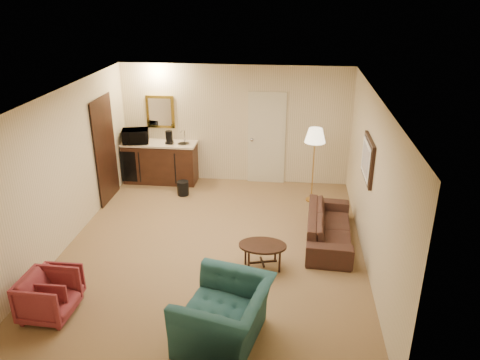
{
  "coord_description": "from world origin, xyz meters",
  "views": [
    {
      "loc": [
        1.21,
        -6.81,
        4.15
      ],
      "look_at": [
        0.39,
        0.5,
        1.05
      ],
      "focal_mm": 35.0,
      "sensor_mm": 36.0,
      "label": 1
    }
  ],
  "objects_px": {
    "teal_armchair": "(224,306)",
    "coffee_maker": "(169,137)",
    "wetbar_cabinet": "(161,162)",
    "sofa": "(330,222)",
    "rose_chair_near": "(48,295)",
    "waste_bin": "(183,188)",
    "rose_chair_far": "(57,286)",
    "floor_lamp": "(313,165)",
    "microwave": "(135,135)",
    "coffee_table": "(262,256)"
  },
  "relations": [
    {
      "from": "rose_chair_far",
      "to": "waste_bin",
      "type": "height_order",
      "value": "rose_chair_far"
    },
    {
      "from": "wetbar_cabinet",
      "to": "coffee_table",
      "type": "bearing_deg",
      "value": -52.44
    },
    {
      "from": "teal_armchair",
      "to": "coffee_table",
      "type": "xyz_separation_m",
      "value": [
        0.36,
        1.66,
        -0.3
      ]
    },
    {
      "from": "coffee_table",
      "to": "microwave",
      "type": "height_order",
      "value": "microwave"
    },
    {
      "from": "sofa",
      "to": "microwave",
      "type": "xyz_separation_m",
      "value": [
        -4.1,
        2.21,
        0.74
      ]
    },
    {
      "from": "rose_chair_far",
      "to": "microwave",
      "type": "xyz_separation_m",
      "value": [
        -0.25,
        4.39,
        0.82
      ]
    },
    {
      "from": "waste_bin",
      "to": "coffee_table",
      "type": "bearing_deg",
      "value": -54.31
    },
    {
      "from": "waste_bin",
      "to": "microwave",
      "type": "bearing_deg",
      "value": 152.57
    },
    {
      "from": "coffee_table",
      "to": "coffee_maker",
      "type": "bearing_deg",
      "value": 125.13
    },
    {
      "from": "rose_chair_near",
      "to": "waste_bin",
      "type": "xyz_separation_m",
      "value": [
        0.9,
        4.05,
        -0.18
      ]
    },
    {
      "from": "floor_lamp",
      "to": "waste_bin",
      "type": "height_order",
      "value": "floor_lamp"
    },
    {
      "from": "waste_bin",
      "to": "coffee_maker",
      "type": "distance_m",
      "value": 1.18
    },
    {
      "from": "wetbar_cabinet",
      "to": "microwave",
      "type": "distance_m",
      "value": 0.82
    },
    {
      "from": "sofa",
      "to": "floor_lamp",
      "type": "relative_size",
      "value": 1.22
    },
    {
      "from": "rose_chair_far",
      "to": "floor_lamp",
      "type": "distance_m",
      "value": 5.27
    },
    {
      "from": "wetbar_cabinet",
      "to": "sofa",
      "type": "relative_size",
      "value": 0.86
    },
    {
      "from": "teal_armchair",
      "to": "coffee_maker",
      "type": "distance_m",
      "value": 5.27
    },
    {
      "from": "sofa",
      "to": "teal_armchair",
      "type": "xyz_separation_m",
      "value": [
        -1.45,
        -2.63,
        0.14
      ]
    },
    {
      "from": "sofa",
      "to": "teal_armchair",
      "type": "bearing_deg",
      "value": 154.29
    },
    {
      "from": "waste_bin",
      "to": "microwave",
      "type": "relative_size",
      "value": 0.54
    },
    {
      "from": "teal_armchair",
      "to": "microwave",
      "type": "height_order",
      "value": "microwave"
    },
    {
      "from": "rose_chair_far",
      "to": "floor_lamp",
      "type": "bearing_deg",
      "value": -43.66
    },
    {
      "from": "teal_armchair",
      "to": "coffee_table",
      "type": "relative_size",
      "value": 1.57
    },
    {
      "from": "teal_armchair",
      "to": "waste_bin",
      "type": "relative_size",
      "value": 3.85
    },
    {
      "from": "rose_chair_near",
      "to": "floor_lamp",
      "type": "relative_size",
      "value": 0.43
    },
    {
      "from": "floor_lamp",
      "to": "coffee_maker",
      "type": "relative_size",
      "value": 5.44
    },
    {
      "from": "rose_chair_near",
      "to": "coffee_maker",
      "type": "bearing_deg",
      "value": -4.44
    },
    {
      "from": "rose_chair_near",
      "to": "rose_chair_far",
      "type": "xyz_separation_m",
      "value": [
        0.0,
        0.25,
        -0.05
      ]
    },
    {
      "from": "sofa",
      "to": "microwave",
      "type": "bearing_deg",
      "value": 64.8
    },
    {
      "from": "coffee_table",
      "to": "microwave",
      "type": "relative_size",
      "value": 1.33
    },
    {
      "from": "wetbar_cabinet",
      "to": "sofa",
      "type": "xyz_separation_m",
      "value": [
        3.6,
        -2.29,
        -0.09
      ]
    },
    {
      "from": "waste_bin",
      "to": "sofa",
      "type": "bearing_deg",
      "value": -28.72
    },
    {
      "from": "waste_bin",
      "to": "microwave",
      "type": "xyz_separation_m",
      "value": [
        -1.15,
        0.6,
        0.96
      ]
    },
    {
      "from": "sofa",
      "to": "rose_chair_near",
      "type": "relative_size",
      "value": 2.82
    },
    {
      "from": "floor_lamp",
      "to": "microwave",
      "type": "relative_size",
      "value": 2.78
    },
    {
      "from": "rose_chair_near",
      "to": "microwave",
      "type": "distance_m",
      "value": 4.71
    },
    {
      "from": "coffee_table",
      "to": "rose_chair_near",
      "type": "bearing_deg",
      "value": -152.2
    },
    {
      "from": "wetbar_cabinet",
      "to": "waste_bin",
      "type": "relative_size",
      "value": 5.38
    },
    {
      "from": "wetbar_cabinet",
      "to": "sofa",
      "type": "bearing_deg",
      "value": -32.47
    },
    {
      "from": "wetbar_cabinet",
      "to": "waste_bin",
      "type": "distance_m",
      "value": 0.99
    },
    {
      "from": "wetbar_cabinet",
      "to": "teal_armchair",
      "type": "xyz_separation_m",
      "value": [
        2.15,
        -4.92,
        0.05
      ]
    },
    {
      "from": "teal_armchair",
      "to": "coffee_maker",
      "type": "relative_size",
      "value": 4.09
    },
    {
      "from": "rose_chair_far",
      "to": "coffee_table",
      "type": "height_order",
      "value": "rose_chair_far"
    },
    {
      "from": "wetbar_cabinet",
      "to": "coffee_maker",
      "type": "bearing_deg",
      "value": -9.93
    },
    {
      "from": "sofa",
      "to": "teal_armchair",
      "type": "distance_m",
      "value": 3.01
    },
    {
      "from": "rose_chair_near",
      "to": "microwave",
      "type": "xyz_separation_m",
      "value": [
        -0.25,
        4.64,
        0.77
      ]
    },
    {
      "from": "teal_armchair",
      "to": "waste_bin",
      "type": "distance_m",
      "value": 4.52
    },
    {
      "from": "microwave",
      "to": "coffee_maker",
      "type": "xyz_separation_m",
      "value": [
        0.74,
        0.03,
        -0.05
      ]
    },
    {
      "from": "wetbar_cabinet",
      "to": "coffee_table",
      "type": "distance_m",
      "value": 4.13
    },
    {
      "from": "rose_chair_near",
      "to": "coffee_maker",
      "type": "relative_size",
      "value": 2.35
    }
  ]
}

